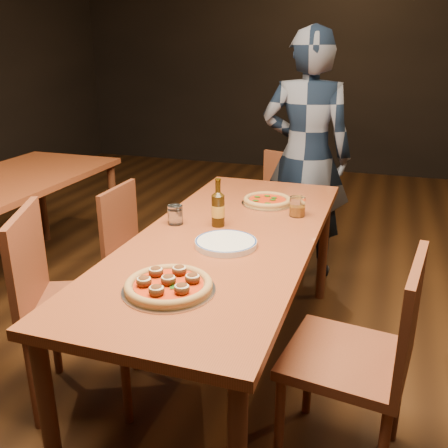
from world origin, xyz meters
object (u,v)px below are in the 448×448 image
(pizza_margherita, at_px, (267,201))
(diner, at_px, (306,157))
(table_main, at_px, (227,249))
(plate_stack, at_px, (226,243))
(water_glass, at_px, (175,215))
(chair_main_nw, at_px, (82,305))
(chair_main_e, at_px, (346,356))
(chair_main_sw, at_px, (149,253))
(amber_glass, at_px, (297,207))
(chair_end, at_px, (273,213))
(pizza_meatball, at_px, (169,285))
(beer_bottle, at_px, (218,210))

(pizza_margherita, distance_m, diner, 0.82)
(table_main, distance_m, plate_stack, 0.16)
(diner, bearing_deg, water_glass, 69.12)
(chair_main_nw, relative_size, chair_main_e, 1.03)
(chair_main_sw, xyz_separation_m, amber_glass, (0.86, 0.01, 0.37))
(chair_end, xyz_separation_m, pizza_margherita, (0.13, -0.74, 0.33))
(chair_end, xyz_separation_m, diner, (0.20, 0.08, 0.41))
(plate_stack, distance_m, water_glass, 0.38)
(table_main, distance_m, chair_main_e, 0.75)
(chair_main_e, height_order, amber_glass, chair_main_e)
(chair_end, bearing_deg, chair_main_e, -48.19)
(pizza_margherita, relative_size, plate_stack, 1.05)
(chair_main_e, height_order, pizza_meatball, chair_main_e)
(pizza_meatball, bearing_deg, pizza_margherita, 85.45)
(table_main, bearing_deg, beer_bottle, 128.80)
(chair_main_nw, bearing_deg, water_glass, -54.06)
(water_glass, bearing_deg, beer_bottle, 10.77)
(pizza_meatball, distance_m, amber_glass, 1.01)
(chair_main_e, xyz_separation_m, pizza_meatball, (-0.63, -0.21, 0.30))
(pizza_margherita, bearing_deg, amber_glass, -38.04)
(diner, bearing_deg, chair_main_sw, 50.43)
(amber_glass, bearing_deg, pizza_meatball, -106.34)
(pizza_margherita, xyz_separation_m, plate_stack, (-0.03, -0.66, -0.01))
(pizza_meatball, relative_size, amber_glass, 3.36)
(plate_stack, bearing_deg, amber_glass, 66.33)
(chair_main_sw, bearing_deg, chair_end, -30.91)
(chair_main_e, relative_size, amber_glass, 9.38)
(beer_bottle, bearing_deg, diner, 80.19)
(beer_bottle, bearing_deg, chair_end, 89.50)
(pizza_meatball, distance_m, pizza_margherita, 1.12)
(chair_end, relative_size, pizza_meatball, 2.61)
(amber_glass, bearing_deg, chair_main_sw, -179.36)
(chair_main_e, bearing_deg, plate_stack, -107.05)
(pizza_meatball, height_order, diner, diner)
(chair_main_nw, height_order, chair_main_e, chair_main_nw)
(table_main, height_order, chair_main_nw, chair_main_nw)
(chair_main_nw, height_order, chair_end, chair_main_nw)
(water_glass, bearing_deg, pizza_meatball, -68.24)
(chair_main_nw, distance_m, beer_bottle, 0.77)
(chair_main_nw, distance_m, amber_glass, 1.16)
(chair_main_sw, relative_size, amber_glass, 8.45)
(beer_bottle, bearing_deg, plate_stack, -63.39)
(table_main, distance_m, chair_main_sw, 0.75)
(beer_bottle, bearing_deg, table_main, -51.20)
(chair_end, distance_m, pizza_meatball, 1.89)
(chair_main_e, bearing_deg, diner, -157.29)
(pizza_meatball, relative_size, beer_bottle, 1.47)
(chair_main_nw, xyz_separation_m, diner, (0.69, 1.73, 0.37))
(amber_glass, height_order, diner, diner)
(chair_main_nw, bearing_deg, chair_main_sw, -19.88)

